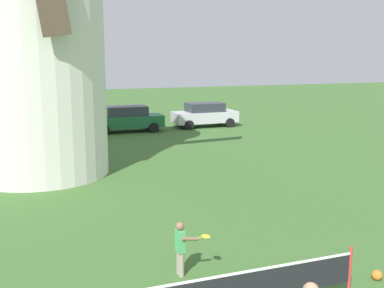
{
  "coord_description": "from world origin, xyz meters",
  "views": [
    {
      "loc": [
        -3.63,
        -4.43,
        4.6
      ],
      "look_at": [
        -0.39,
        4.24,
        2.85
      ],
      "focal_mm": 44.06,
      "sensor_mm": 36.0,
      "label": 1
    }
  ],
  "objects_px": {
    "player_far": "(181,245)",
    "parked_car_red": "(48,122)",
    "stray_ball": "(377,275)",
    "parked_car_green": "(127,118)",
    "parked_car_silver": "(205,114)"
  },
  "relations": [
    {
      "from": "stray_ball",
      "to": "parked_car_green",
      "type": "distance_m",
      "value": 20.81
    },
    {
      "from": "player_far",
      "to": "parked_car_green",
      "type": "bearing_deg",
      "value": 80.66
    },
    {
      "from": "player_far",
      "to": "parked_car_red",
      "type": "bearing_deg",
      "value": 94.34
    },
    {
      "from": "player_far",
      "to": "parked_car_red",
      "type": "distance_m",
      "value": 19.19
    },
    {
      "from": "player_far",
      "to": "parked_car_silver",
      "type": "bearing_deg",
      "value": 66.69
    },
    {
      "from": "player_far",
      "to": "parked_car_green",
      "type": "height_order",
      "value": "parked_car_green"
    },
    {
      "from": "player_far",
      "to": "parked_car_green",
      "type": "relative_size",
      "value": 0.27
    },
    {
      "from": "parked_car_silver",
      "to": "player_far",
      "type": "bearing_deg",
      "value": -113.31
    },
    {
      "from": "parked_car_red",
      "to": "parked_car_green",
      "type": "distance_m",
      "value": 4.6
    },
    {
      "from": "parked_car_red",
      "to": "stray_ball",
      "type": "bearing_deg",
      "value": -75.98
    },
    {
      "from": "stray_ball",
      "to": "parked_car_green",
      "type": "xyz_separation_m",
      "value": [
        -0.58,
        20.79,
        0.7
      ]
    },
    {
      "from": "player_far",
      "to": "parked_car_green",
      "type": "xyz_separation_m",
      "value": [
        3.15,
        19.16,
        0.14
      ]
    },
    {
      "from": "player_far",
      "to": "parked_car_red",
      "type": "xyz_separation_m",
      "value": [
        -1.45,
        19.14,
        0.14
      ]
    },
    {
      "from": "parked_car_red",
      "to": "parked_car_green",
      "type": "relative_size",
      "value": 1.05
    },
    {
      "from": "stray_ball",
      "to": "parked_car_red",
      "type": "xyz_separation_m",
      "value": [
        -5.19,
        20.77,
        0.7
      ]
    }
  ]
}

